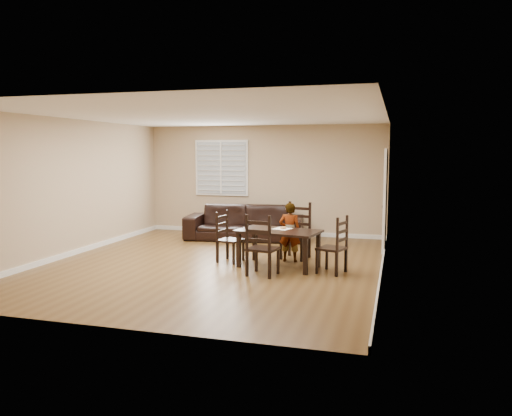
# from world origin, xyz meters

# --- Properties ---
(ground) EXTENTS (7.00, 7.00, 0.00)m
(ground) POSITION_xyz_m (0.00, 0.00, 0.00)
(ground) COLOR brown
(ground) RESTS_ON ground
(room) EXTENTS (6.04, 7.04, 2.72)m
(room) POSITION_xyz_m (0.04, 0.18, 1.81)
(room) COLOR tan
(room) RESTS_ON ground
(dining_table) EXTENTS (1.55, 1.05, 0.67)m
(dining_table) POSITION_xyz_m (1.20, 0.06, 0.58)
(dining_table) COLOR black
(dining_table) RESTS_ON ground
(chair_near) EXTENTS (0.57, 0.55, 1.08)m
(chair_near) POSITION_xyz_m (1.37, 0.98, 0.49)
(chair_near) COLOR black
(chair_near) RESTS_ON ground
(chair_far) EXTENTS (0.52, 0.50, 1.04)m
(chair_far) POSITION_xyz_m (1.06, -0.71, 0.47)
(chair_far) COLOR black
(chair_far) RESTS_ON ground
(chair_left) EXTENTS (0.47, 0.50, 0.95)m
(chair_left) POSITION_xyz_m (0.12, 0.26, 0.43)
(chair_left) COLOR black
(chair_left) RESTS_ON ground
(chair_right) EXTENTS (0.53, 0.55, 0.99)m
(chair_right) POSITION_xyz_m (2.28, -0.16, 0.45)
(chair_right) COLOR black
(chair_right) RESTS_ON ground
(child) EXTENTS (0.42, 0.28, 1.12)m
(child) POSITION_xyz_m (1.29, 0.57, 0.56)
(child) COLOR gray
(child) RESTS_ON ground
(napkin) EXTENTS (0.37, 0.37, 0.00)m
(napkin) POSITION_xyz_m (1.23, 0.22, 0.67)
(napkin) COLOR white
(napkin) RESTS_ON dining_table
(donut) EXTENTS (0.11, 0.11, 0.04)m
(donut) POSITION_xyz_m (1.24, 0.21, 0.70)
(donut) COLOR #C48346
(donut) RESTS_ON napkin
(sofa) EXTENTS (2.84, 1.40, 0.80)m
(sofa) POSITION_xyz_m (-0.24, 2.63, 0.40)
(sofa) COLOR black
(sofa) RESTS_ON ground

